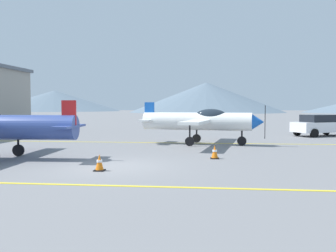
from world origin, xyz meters
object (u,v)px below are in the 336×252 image
(car_sedan, at_px, (320,125))
(traffic_cone_side, at_px, (99,163))
(airplane_mid, at_px, (201,121))
(traffic_cone_front, at_px, (215,152))

(car_sedan, relative_size, traffic_cone_side, 7.88)
(airplane_mid, height_order, traffic_cone_side, airplane_mid)
(car_sedan, xyz_separation_m, traffic_cone_front, (-8.16, -12.88, -0.56))
(airplane_mid, relative_size, traffic_cone_front, 14.14)
(airplane_mid, relative_size, traffic_cone_side, 14.14)
(traffic_cone_front, height_order, traffic_cone_side, same)
(car_sedan, height_order, traffic_cone_side, car_sedan)
(traffic_cone_front, bearing_deg, car_sedan, 57.64)
(traffic_cone_front, bearing_deg, traffic_cone_side, -139.97)
(airplane_mid, height_order, traffic_cone_front, airplane_mid)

